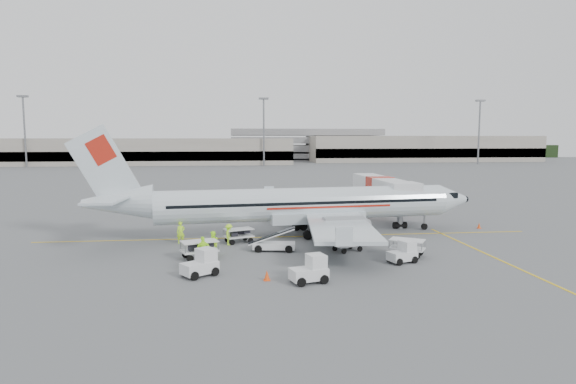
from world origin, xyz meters
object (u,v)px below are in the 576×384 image
aircraft (305,182)px  jet_bridge (380,198)px  tug_mid (309,269)px  tug_aft (199,263)px  tug_fore (402,252)px  belt_loader (274,236)px

aircraft → jet_bridge: 12.91m
tug_mid → tug_aft: 7.01m
aircraft → tug_fore: size_ratio=17.77×
jet_bridge → tug_aft: 27.61m
jet_bridge → belt_loader: size_ratio=4.02×
jet_bridge → tug_fore: 19.48m
belt_loader → tug_mid: belt_loader is taller
tug_fore → tug_mid: 8.28m
tug_aft → tug_mid: bearing=-53.6°
jet_bridge → tug_fore: jet_bridge is taller
tug_fore → tug_aft: bearing=167.4°
tug_aft → jet_bridge: bearing=13.2°
tug_fore → tug_mid: bearing=-171.4°
belt_loader → tug_mid: size_ratio=1.97×
aircraft → tug_fore: 12.54m
aircraft → tug_mid: size_ratio=15.97×
tug_mid → tug_aft: bearing=146.6°
jet_bridge → tug_aft: size_ratio=7.88×
aircraft → belt_loader: aircraft is taller
aircraft → tug_fore: aircraft is taller
aircraft → jet_bridge: aircraft is taller
tug_fore → tug_mid: size_ratio=0.90×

